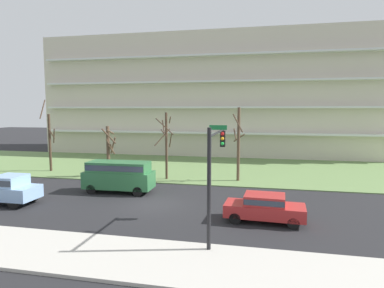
# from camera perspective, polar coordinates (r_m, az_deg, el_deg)

# --- Properties ---
(ground) EXTENTS (160.00, 160.00, 0.00)m
(ground) POSITION_cam_1_polar(r_m,az_deg,el_deg) (22.67, -6.91, -10.19)
(ground) COLOR #232326
(sidewalk_curb_near) EXTENTS (80.00, 4.00, 0.15)m
(sidewalk_curb_near) POSITION_cam_1_polar(r_m,az_deg,el_deg) (15.75, -16.92, -17.58)
(sidewalk_curb_near) COLOR #BCB7AD
(sidewalk_curb_near) RESTS_ON ground
(grass_lawn_strip) EXTENTS (80.00, 16.00, 0.08)m
(grass_lawn_strip) POSITION_cam_1_polar(r_m,az_deg,el_deg) (35.85, 0.42, -4.06)
(grass_lawn_strip) COLOR #66844C
(grass_lawn_strip) RESTS_ON ground
(apartment_building) EXTENTS (46.93, 13.59, 16.33)m
(apartment_building) POSITION_cam_1_polar(r_m,az_deg,el_deg) (49.44, 3.84, 8.15)
(apartment_building) COLOR beige
(apartment_building) RESTS_ON ground
(tree_far_left) EXTENTS (1.41, 1.40, 7.25)m
(tree_far_left) POSITION_cam_1_polar(r_m,az_deg,el_deg) (36.37, -23.20, 0.61)
(tree_far_left) COLOR #423023
(tree_far_left) RESTS_ON ground
(tree_left) EXTENTS (1.16, 1.71, 4.74)m
(tree_left) POSITION_cam_1_polar(r_m,az_deg,el_deg) (31.75, -14.05, -0.92)
(tree_left) COLOR brown
(tree_left) RESTS_ON ground
(tree_center) EXTENTS (2.02, 2.04, 6.01)m
(tree_center) POSITION_cam_1_polar(r_m,az_deg,el_deg) (29.56, -4.45, 0.16)
(tree_center) COLOR #4C3828
(tree_center) RESTS_ON ground
(tree_right) EXTENTS (1.05, 1.08, 6.45)m
(tree_right) POSITION_cam_1_polar(r_m,az_deg,el_deg) (29.07, 7.95, 0.14)
(tree_right) COLOR brown
(tree_right) RESTS_ON ground
(sedan_red_near_left) EXTENTS (4.49, 2.04, 1.57)m
(sedan_red_near_left) POSITION_cam_1_polar(r_m,az_deg,el_deg) (19.34, 12.31, -10.46)
(sedan_red_near_left) COLOR #B22828
(sedan_red_near_left) RESTS_ON ground
(pickup_blue_center_left) EXTENTS (5.41, 2.03, 1.95)m
(pickup_blue_center_left) POSITION_cam_1_polar(r_m,az_deg,el_deg) (25.73, -29.87, -6.67)
(pickup_blue_center_left) COLOR #8CB2E0
(pickup_blue_center_left) RESTS_ON ground
(van_green_center_right) EXTENTS (5.24, 2.11, 2.36)m
(van_green_center_right) POSITION_cam_1_polar(r_m,az_deg,el_deg) (25.87, -12.43, -5.08)
(van_green_center_right) COLOR #2D6B3D
(van_green_center_right) RESTS_ON ground
(traffic_signal_mast) EXTENTS (0.90, 5.17, 5.53)m
(traffic_signal_mast) POSITION_cam_1_polar(r_m,az_deg,el_deg) (16.17, 4.01, -2.90)
(traffic_signal_mast) COLOR black
(traffic_signal_mast) RESTS_ON ground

